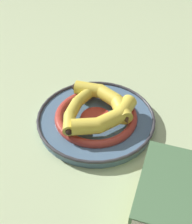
{
  "coord_description": "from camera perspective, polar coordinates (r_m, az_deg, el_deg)",
  "views": [
    {
      "loc": [
        -0.61,
        0.18,
        0.57
      ],
      "look_at": [
        -0.04,
        0.01,
        0.04
      ],
      "focal_mm": 50.0,
      "sensor_mm": 36.0,
      "label": 1
    }
  ],
  "objects": [
    {
      "name": "decorative_bowl",
      "position": [
        0.81,
        0.0,
        -1.24
      ],
      "size": [
        0.31,
        0.31,
        0.04
      ],
      "color": "slate",
      "rests_on": "ground_plane"
    },
    {
      "name": "banana_a",
      "position": [
        0.82,
        1.94,
        2.44
      ],
      "size": [
        0.19,
        0.12,
        0.04
      ],
      "rotation": [
        0.0,
        0.0,
        6.78
      ],
      "color": "yellow",
      "rests_on": "decorative_bowl"
    },
    {
      "name": "banana_c",
      "position": [
        0.76,
        1.77,
        -1.28
      ],
      "size": [
        0.1,
        0.2,
        0.04
      ],
      "rotation": [
        0.0,
        0.0,
        11.29
      ],
      "color": "yellow",
      "rests_on": "decorative_bowl"
    },
    {
      "name": "ground_plane",
      "position": [
        0.85,
        -0.13,
        -0.21
      ],
      "size": [
        2.8,
        2.8,
        0.0
      ],
      "primitive_type": "plane",
      "color": "#B2C693"
    },
    {
      "name": "book_stack",
      "position": [
        0.64,
        14.15,
        -15.43
      ],
      "size": [
        0.24,
        0.22,
        0.09
      ],
      "rotation": [
        0.0,
        0.0,
        2.7
      ],
      "color": "#B28933",
      "rests_on": "ground_plane"
    },
    {
      "name": "banana_b",
      "position": [
        0.79,
        -3.65,
        0.68
      ],
      "size": [
        0.16,
        0.12,
        0.03
      ],
      "rotation": [
        0.0,
        0.0,
        8.82
      ],
      "color": "gold",
      "rests_on": "decorative_bowl"
    }
  ]
}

